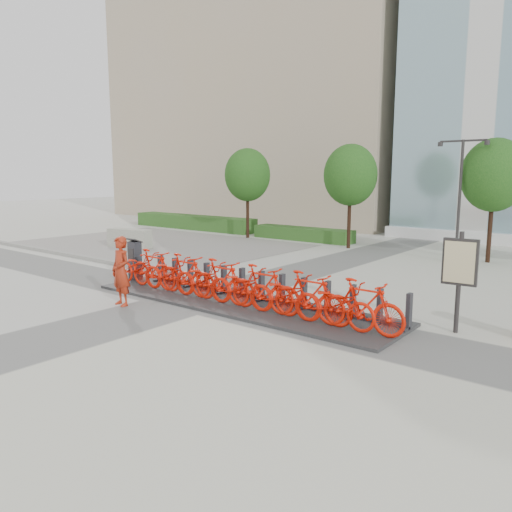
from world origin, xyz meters
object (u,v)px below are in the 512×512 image
Objects in this scene: bike_0 at (139,268)px; worker_red at (121,271)px; jersey_barrier at (130,238)px; kiosk at (135,260)px; map_sign at (460,266)px.

bike_0 is 1.08× the size of worker_red.
kiosk is at bearing -48.56° from jersey_barrier.
bike_0 is at bearing -47.97° from jersey_barrier.
worker_red is at bearing -48.73° from kiosk.
worker_red is (2.23, -2.21, 0.21)m from kiosk.
worker_red is 0.82× the size of jersey_barrier.
kiosk reaches higher than jersey_barrier.
kiosk is at bearing 141.81° from worker_red.
worker_red is 11.59m from jersey_barrier.
bike_0 is at bearing -34.14° from kiosk.
kiosk is 0.60× the size of map_sign.
kiosk is 8.47m from jersey_barrier.
jersey_barrier is at bearing 54.53° from bike_0.
worker_red is at bearing -140.83° from bike_0.
jersey_barrier is at bearing 139.94° from kiosk.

